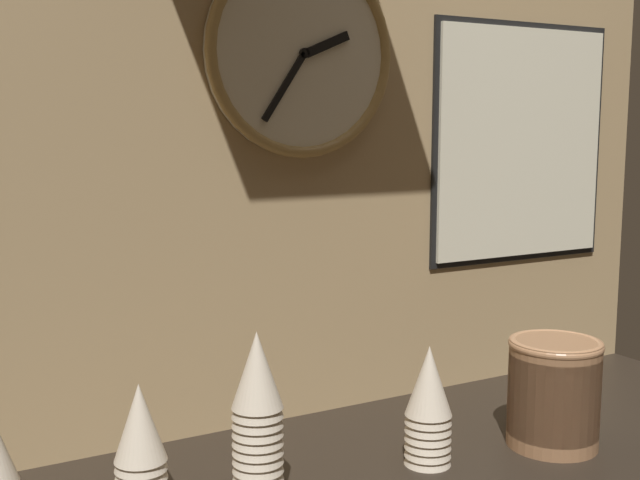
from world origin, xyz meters
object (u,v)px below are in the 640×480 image
at_px(wall_clock, 302,54).
at_px(menu_board, 522,143).
at_px(cup_stack_center_left, 258,416).
at_px(cup_stack_left, 140,445).
at_px(cup_stack_center_right, 428,405).
at_px(bowl_stack_right, 554,391).

relative_size(wall_clock, menu_board, 0.73).
xyz_separation_m(cup_stack_center_left, wall_clock, (0.21, 0.25, 0.54)).
distance_m(cup_stack_center_left, menu_board, 0.86).
bearing_deg(cup_stack_left, wall_clock, 27.91).
distance_m(cup_stack_left, wall_clock, 0.70).
relative_size(cup_stack_left, wall_clock, 0.50).
height_order(wall_clock, menu_board, wall_clock).
distance_m(cup_stack_center_right, wall_clock, 0.63).
xyz_separation_m(cup_stack_center_left, bowl_stack_right, (0.52, -0.07, -0.03)).
xyz_separation_m(cup_stack_left, wall_clock, (0.36, 0.19, 0.57)).
bearing_deg(bowl_stack_right, wall_clock, 134.62).
xyz_separation_m(bowl_stack_right, wall_clock, (-0.31, 0.31, 0.56)).
bearing_deg(wall_clock, cup_stack_center_right, -73.62).
distance_m(wall_clock, menu_board, 0.55).
relative_size(cup_stack_center_left, wall_clock, 0.69).
height_order(cup_stack_center_right, cup_stack_center_left, cup_stack_center_left).
height_order(cup_stack_center_right, wall_clock, wall_clock).
bearing_deg(cup_stack_center_left, cup_stack_left, 159.70).
bearing_deg(bowl_stack_right, cup_stack_left, 169.60).
relative_size(cup_stack_center_right, wall_clock, 0.54).
bearing_deg(cup_stack_center_left, menu_board, 19.49).
distance_m(cup_stack_left, bowl_stack_right, 0.68).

